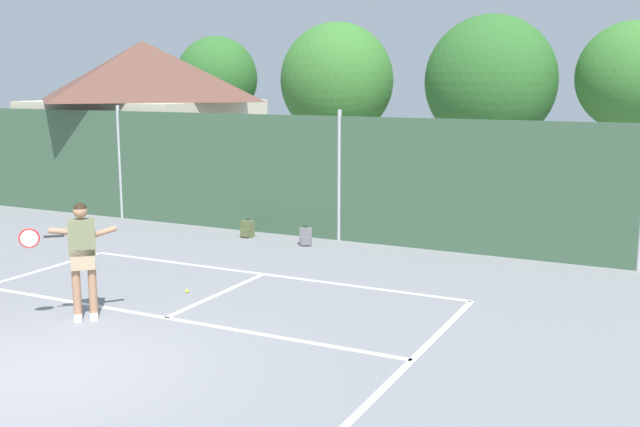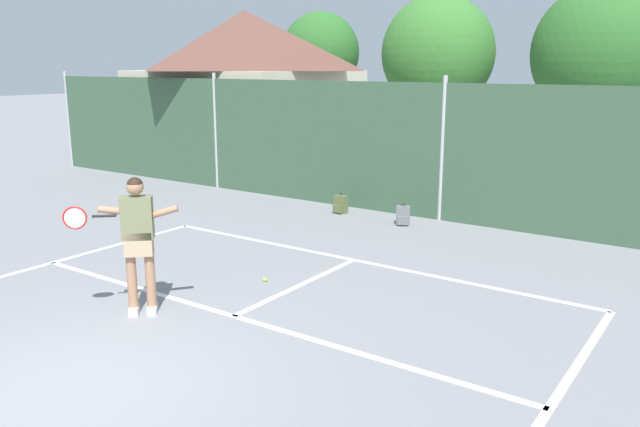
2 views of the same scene
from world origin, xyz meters
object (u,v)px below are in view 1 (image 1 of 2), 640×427
object	(u,v)px
tennis_player	(82,250)
backpack_grey	(306,237)
tennis_ball	(187,291)
backpack_olive	(247,229)

from	to	relation	value
tennis_player	backpack_grey	distance (m)	6.39
tennis_ball	backpack_olive	xyz separation A→B (m)	(-1.55, 4.53, 0.16)
tennis_player	tennis_ball	xyz separation A→B (m)	(0.54, 1.93, -1.08)
backpack_olive	tennis_ball	bearing A→B (deg)	-71.13
tennis_player	tennis_ball	bearing A→B (deg)	74.36
tennis_player	backpack_grey	world-z (taller)	tennis_player
backpack_olive	tennis_player	bearing A→B (deg)	-81.13
tennis_ball	backpack_olive	size ratio (longest dim) A/B	0.14
tennis_player	tennis_ball	distance (m)	2.27
tennis_ball	backpack_grey	size ratio (longest dim) A/B	0.14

